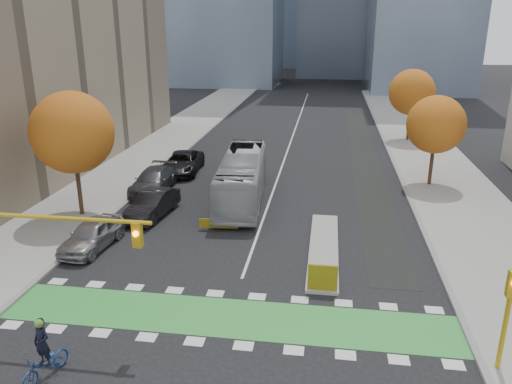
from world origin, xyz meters
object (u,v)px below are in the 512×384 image
(bus, at_px, (242,177))
(parked_car_c, at_px, (153,181))
(traffic_signal_west, at_px, (19,241))
(parked_car_a, at_px, (92,234))
(cyclist, at_px, (45,358))
(tree_east_near, at_px, (436,125))
(tree_east_far, at_px, (412,92))
(parked_car_b, at_px, (152,204))
(traffic_signal_east, at_px, (509,306))
(hazard_board, at_px, (323,278))
(tree_west, at_px, (73,133))
(parked_car_d, at_px, (183,162))

(bus, xyz_separation_m, parked_car_c, (-6.99, 0.88, -0.84))
(traffic_signal_west, bearing_deg, parked_car_a, 97.75)
(parked_car_a, bearing_deg, cyclist, -67.20)
(tree_east_near, relative_size, traffic_signal_west, 0.83)
(parked_car_a, bearing_deg, tree_east_far, 60.52)
(parked_car_a, distance_m, parked_car_b, 5.49)
(tree_east_far, relative_size, parked_car_c, 1.31)
(bus, relative_size, parked_car_b, 2.35)
(traffic_signal_east, relative_size, parked_car_b, 0.79)
(tree_east_near, bearing_deg, hazard_board, -114.20)
(traffic_signal_west, bearing_deg, tree_east_far, 62.05)
(tree_east_far, relative_size, cyclist, 3.18)
(tree_west, relative_size, traffic_signal_west, 0.96)
(bus, xyz_separation_m, parked_car_b, (-5.29, -4.12, -0.84))
(tree_east_far, distance_m, parked_car_d, 26.04)
(tree_east_near, relative_size, traffic_signal_east, 1.73)
(tree_east_near, height_order, traffic_signal_west, tree_east_near)
(hazard_board, xyz_separation_m, tree_east_far, (8.50, 33.80, 4.44))
(traffic_signal_east, xyz_separation_m, bus, (-12.51, 17.21, -1.04))
(parked_car_c, bearing_deg, parked_car_b, -70.73)
(cyclist, relative_size, parked_car_d, 0.39)
(cyclist, height_order, parked_car_a, cyclist)
(tree_east_near, bearing_deg, tree_east_far, 88.21)
(traffic_signal_east, bearing_deg, cyclist, -170.44)
(cyclist, distance_m, parked_car_d, 26.24)
(parked_car_c, xyz_separation_m, parked_car_d, (0.75, 5.30, 0.01))
(traffic_signal_west, bearing_deg, tree_east_near, 48.48)
(parked_car_c, relative_size, parked_car_d, 0.95)
(bus, bearing_deg, parked_car_b, -146.68)
(traffic_signal_east, xyz_separation_m, cyclist, (-16.22, -2.73, -1.93))
(traffic_signal_west, height_order, cyclist, traffic_signal_west)
(parked_car_b, xyz_separation_m, parked_car_d, (-0.95, 10.30, 0.01))
(cyclist, xyz_separation_m, parked_car_d, (-2.53, 26.12, 0.05))
(bus, bearing_deg, traffic_signal_west, -113.60)
(tree_west, xyz_separation_m, traffic_signal_east, (22.50, -12.51, -2.88))
(tree_east_far, xyz_separation_m, traffic_signal_west, (-20.43, -38.51, -1.21))
(parked_car_c, bearing_deg, tree_east_far, 43.94)
(hazard_board, height_order, traffic_signal_east, traffic_signal_east)
(hazard_board, xyz_separation_m, parked_car_c, (-13.00, 13.38, 0.05))
(bus, bearing_deg, tree_west, -159.43)
(tree_east_far, height_order, bus, tree_east_far)
(traffic_signal_east, relative_size, parked_car_c, 0.70)
(tree_east_near, bearing_deg, tree_west, -157.38)
(hazard_board, relative_size, parked_car_a, 0.29)
(tree_east_far, bearing_deg, tree_east_near, -91.79)
(hazard_board, relative_size, traffic_signal_east, 0.34)
(tree_west, height_order, parked_car_b, tree_west)
(tree_east_near, bearing_deg, parked_car_c, -168.11)
(bus, height_order, parked_car_a, bus)
(hazard_board, height_order, parked_car_c, parked_car_c)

